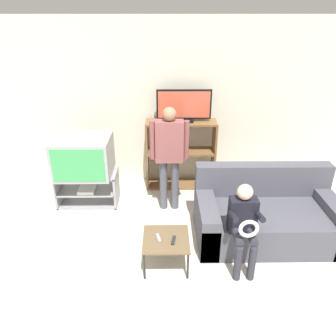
{
  "coord_description": "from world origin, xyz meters",
  "views": [
    {
      "loc": [
        0.0,
        -1.83,
        2.62
      ],
      "look_at": [
        0.04,
        1.78,
        0.9
      ],
      "focal_mm": 35.0,
      "sensor_mm": 36.0,
      "label": 1
    }
  ],
  "objects_px": {
    "television_flat": "(184,106)",
    "person_standing_adult": "(169,150)",
    "media_shelf": "(180,154)",
    "remote_control_black": "(173,240)",
    "person_seated_child": "(244,222)",
    "television_main": "(83,156)",
    "snack_table": "(166,241)",
    "couch": "(266,216)",
    "tv_stand": "(88,188)",
    "remote_control_white": "(158,238)"
  },
  "relations": [
    {
      "from": "couch",
      "to": "person_standing_adult",
      "type": "xyz_separation_m",
      "value": [
        -1.22,
        0.67,
        0.63
      ]
    },
    {
      "from": "media_shelf",
      "to": "snack_table",
      "type": "relative_size",
      "value": 2.16
    },
    {
      "from": "tv_stand",
      "to": "remote_control_black",
      "type": "xyz_separation_m",
      "value": [
        1.24,
        -1.41,
        0.12
      ]
    },
    {
      "from": "television_main",
      "to": "media_shelf",
      "type": "relative_size",
      "value": 0.71
    },
    {
      "from": "couch",
      "to": "person_standing_adult",
      "type": "relative_size",
      "value": 1.16
    },
    {
      "from": "person_seated_child",
      "to": "snack_table",
      "type": "bearing_deg",
      "value": 178.68
    },
    {
      "from": "remote_control_black",
      "to": "person_standing_adult",
      "type": "relative_size",
      "value": 0.09
    },
    {
      "from": "person_standing_adult",
      "to": "remote_control_black",
      "type": "bearing_deg",
      "value": -88.78
    },
    {
      "from": "snack_table",
      "to": "person_seated_child",
      "type": "xyz_separation_m",
      "value": [
        0.84,
        -0.02,
        0.26
      ]
    },
    {
      "from": "television_main",
      "to": "snack_table",
      "type": "height_order",
      "value": "television_main"
    },
    {
      "from": "media_shelf",
      "to": "person_standing_adult",
      "type": "relative_size",
      "value": 0.73
    },
    {
      "from": "remote_control_white",
      "to": "couch",
      "type": "bearing_deg",
      "value": 8.4
    },
    {
      "from": "television_flat",
      "to": "remote_control_black",
      "type": "distance_m",
      "value": 2.2
    },
    {
      "from": "television_main",
      "to": "remote_control_white",
      "type": "distance_m",
      "value": 1.79
    },
    {
      "from": "media_shelf",
      "to": "couch",
      "type": "bearing_deg",
      "value": -53.04
    },
    {
      "from": "television_main",
      "to": "snack_table",
      "type": "relative_size",
      "value": 1.54
    },
    {
      "from": "snack_table",
      "to": "couch",
      "type": "distance_m",
      "value": 1.39
    },
    {
      "from": "television_flat",
      "to": "person_standing_adult",
      "type": "relative_size",
      "value": 0.55
    },
    {
      "from": "tv_stand",
      "to": "person_seated_child",
      "type": "xyz_separation_m",
      "value": [
        2.0,
        -1.38,
        0.35
      ]
    },
    {
      "from": "television_main",
      "to": "media_shelf",
      "type": "distance_m",
      "value": 1.53
    },
    {
      "from": "television_flat",
      "to": "media_shelf",
      "type": "bearing_deg",
      "value": -174.14
    },
    {
      "from": "snack_table",
      "to": "remote_control_white",
      "type": "relative_size",
      "value": 3.56
    },
    {
      "from": "person_seated_child",
      "to": "person_standing_adult",
      "type": "bearing_deg",
      "value": 122.39
    },
    {
      "from": "television_flat",
      "to": "person_standing_adult",
      "type": "bearing_deg",
      "value": -108.1
    },
    {
      "from": "media_shelf",
      "to": "couch",
      "type": "distance_m",
      "value": 1.74
    },
    {
      "from": "remote_control_black",
      "to": "remote_control_white",
      "type": "bearing_deg",
      "value": 175.41
    },
    {
      "from": "remote_control_white",
      "to": "person_standing_adult",
      "type": "height_order",
      "value": "person_standing_adult"
    },
    {
      "from": "remote_control_white",
      "to": "media_shelf",
      "type": "bearing_deg",
      "value": 67.0
    },
    {
      "from": "tv_stand",
      "to": "remote_control_white",
      "type": "xyz_separation_m",
      "value": [
        1.07,
        -1.36,
        0.12
      ]
    },
    {
      "from": "remote_control_white",
      "to": "couch",
      "type": "distance_m",
      "value": 1.47
    },
    {
      "from": "tv_stand",
      "to": "television_main",
      "type": "height_order",
      "value": "television_main"
    },
    {
      "from": "television_flat",
      "to": "television_main",
      "type": "bearing_deg",
      "value": -159.28
    },
    {
      "from": "media_shelf",
      "to": "person_standing_adult",
      "type": "xyz_separation_m",
      "value": [
        -0.19,
        -0.7,
        0.35
      ]
    },
    {
      "from": "media_shelf",
      "to": "remote_control_black",
      "type": "xyz_separation_m",
      "value": [
        -0.16,
        -1.95,
        -0.2
      ]
    },
    {
      "from": "television_main",
      "to": "person_seated_child",
      "type": "xyz_separation_m",
      "value": [
        2.01,
        -1.38,
        -0.18
      ]
    },
    {
      "from": "person_seated_child",
      "to": "television_main",
      "type": "bearing_deg",
      "value": 145.38
    },
    {
      "from": "snack_table",
      "to": "television_main",
      "type": "bearing_deg",
      "value": 130.57
    },
    {
      "from": "remote_control_white",
      "to": "snack_table",
      "type": "bearing_deg",
      "value": -13.34
    },
    {
      "from": "remote_control_black",
      "to": "remote_control_white",
      "type": "relative_size",
      "value": 1.0
    },
    {
      "from": "snack_table",
      "to": "remote_control_black",
      "type": "height_order",
      "value": "remote_control_black"
    },
    {
      "from": "media_shelf",
      "to": "person_standing_adult",
      "type": "height_order",
      "value": "person_standing_adult"
    },
    {
      "from": "remote_control_black",
      "to": "person_seated_child",
      "type": "bearing_deg",
      "value": 12.08
    },
    {
      "from": "television_flat",
      "to": "remote_control_white",
      "type": "height_order",
      "value": "television_flat"
    },
    {
      "from": "snack_table",
      "to": "remote_control_black",
      "type": "distance_m",
      "value": 0.1
    },
    {
      "from": "snack_table",
      "to": "person_seated_child",
      "type": "distance_m",
      "value": 0.88
    },
    {
      "from": "media_shelf",
      "to": "remote_control_black",
      "type": "distance_m",
      "value": 1.97
    },
    {
      "from": "television_main",
      "to": "snack_table",
      "type": "bearing_deg",
      "value": -49.43
    },
    {
      "from": "tv_stand",
      "to": "person_seated_child",
      "type": "height_order",
      "value": "person_seated_child"
    },
    {
      "from": "tv_stand",
      "to": "person_standing_adult",
      "type": "relative_size",
      "value": 0.58
    },
    {
      "from": "television_flat",
      "to": "person_seated_child",
      "type": "height_order",
      "value": "television_flat"
    }
  ]
}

